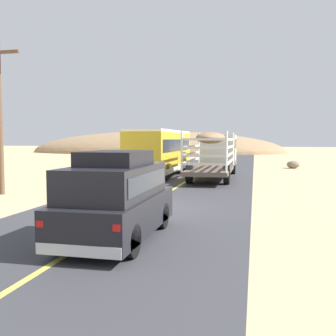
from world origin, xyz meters
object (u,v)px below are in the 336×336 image
(bus, at_px, (161,151))
(power_pole_near, at_px, (0,112))
(suv_near, at_px, (116,196))
(livestock_truck, at_px, (216,151))
(boulder_far_horizon, at_px, (293,165))

(bus, bearing_deg, power_pole_near, -115.63)
(power_pole_near, bearing_deg, suv_near, -38.71)
(livestock_truck, relative_size, bus, 0.97)
(suv_near, bearing_deg, power_pole_near, 141.29)
(suv_near, distance_m, power_pole_near, 10.88)
(livestock_truck, distance_m, bus, 3.90)
(bus, bearing_deg, boulder_far_horizon, 43.19)
(bus, height_order, boulder_far_horizon, bus)
(suv_near, xyz_separation_m, power_pole_near, (-8.21, 6.58, 2.73))
(suv_near, relative_size, livestock_truck, 0.48)
(suv_near, bearing_deg, boulder_far_horizon, 75.59)
(livestock_truck, relative_size, power_pole_near, 1.35)
(livestock_truck, distance_m, boulder_far_horizon, 11.11)
(power_pole_near, height_order, boulder_far_horizon, power_pole_near)
(bus, distance_m, power_pole_near, 12.02)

